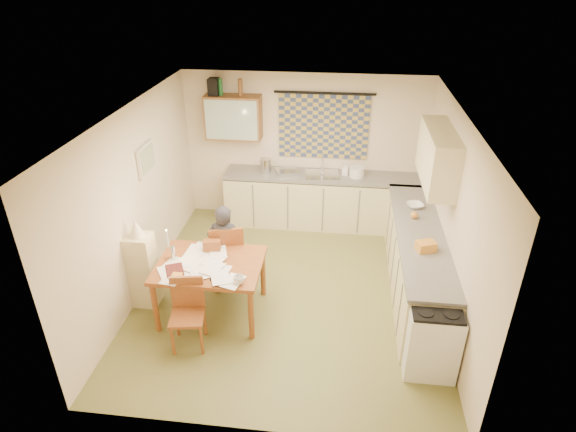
# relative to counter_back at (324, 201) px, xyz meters

# --- Properties ---
(floor) EXTENTS (4.00, 4.50, 0.02)m
(floor) POSITION_rel_counter_back_xyz_m (-0.36, -1.95, -0.46)
(floor) COLOR brown
(floor) RESTS_ON ground
(ceiling) EXTENTS (4.00, 4.50, 0.02)m
(ceiling) POSITION_rel_counter_back_xyz_m (-0.36, -1.95, 2.06)
(ceiling) COLOR white
(ceiling) RESTS_ON floor
(wall_back) EXTENTS (4.00, 0.02, 2.50)m
(wall_back) POSITION_rel_counter_back_xyz_m (-0.36, 0.31, 0.80)
(wall_back) COLOR beige
(wall_back) RESTS_ON floor
(wall_front) EXTENTS (4.00, 0.02, 2.50)m
(wall_front) POSITION_rel_counter_back_xyz_m (-0.36, -4.21, 0.80)
(wall_front) COLOR beige
(wall_front) RESTS_ON floor
(wall_left) EXTENTS (0.02, 4.50, 2.50)m
(wall_left) POSITION_rel_counter_back_xyz_m (-2.37, -1.95, 0.80)
(wall_left) COLOR beige
(wall_left) RESTS_ON floor
(wall_right) EXTENTS (0.02, 4.50, 2.50)m
(wall_right) POSITION_rel_counter_back_xyz_m (1.65, -1.95, 0.80)
(wall_right) COLOR beige
(wall_right) RESTS_ON floor
(window_blind) EXTENTS (1.45, 0.03, 1.05)m
(window_blind) POSITION_rel_counter_back_xyz_m (-0.06, 0.27, 1.20)
(window_blind) COLOR navy
(window_blind) RESTS_ON wall_back
(curtain_rod) EXTENTS (1.60, 0.04, 0.04)m
(curtain_rod) POSITION_rel_counter_back_xyz_m (-0.06, 0.25, 1.75)
(curtain_rod) COLOR black
(curtain_rod) RESTS_ON wall_back
(wall_cabinet) EXTENTS (0.90, 0.34, 0.70)m
(wall_cabinet) POSITION_rel_counter_back_xyz_m (-1.51, 0.13, 1.35)
(wall_cabinet) COLOR brown
(wall_cabinet) RESTS_ON wall_back
(wall_cabinet_glass) EXTENTS (0.84, 0.02, 0.64)m
(wall_cabinet_glass) POSITION_rel_counter_back_xyz_m (-1.51, -0.04, 1.35)
(wall_cabinet_glass) COLOR #99B2A5
(wall_cabinet_glass) RESTS_ON wall_back
(upper_cabinet_right) EXTENTS (0.34, 1.30, 0.70)m
(upper_cabinet_right) POSITION_rel_counter_back_xyz_m (1.47, -1.40, 1.40)
(upper_cabinet_right) COLOR #D1C28B
(upper_cabinet_right) RESTS_ON wall_right
(framed_print) EXTENTS (0.04, 0.50, 0.40)m
(framed_print) POSITION_rel_counter_back_xyz_m (-2.33, -1.55, 1.25)
(framed_print) COLOR beige
(framed_print) RESTS_ON wall_left
(print_canvas) EXTENTS (0.01, 0.42, 0.32)m
(print_canvas) POSITION_rel_counter_back_xyz_m (-2.31, -1.55, 1.25)
(print_canvas) COLOR beige
(print_canvas) RESTS_ON wall_left
(counter_back) EXTENTS (3.30, 0.62, 0.92)m
(counter_back) POSITION_rel_counter_back_xyz_m (0.00, 0.00, 0.00)
(counter_back) COLOR #D1C28B
(counter_back) RESTS_ON floor
(counter_right) EXTENTS (0.62, 2.95, 0.92)m
(counter_right) POSITION_rel_counter_back_xyz_m (1.34, -1.70, -0.00)
(counter_right) COLOR #D1C28B
(counter_right) RESTS_ON floor
(stove) EXTENTS (0.55, 0.55, 0.86)m
(stove) POSITION_rel_counter_back_xyz_m (1.34, -3.14, -0.02)
(stove) COLOR white
(stove) RESTS_ON floor
(sink) EXTENTS (0.60, 0.52, 0.10)m
(sink) POSITION_rel_counter_back_xyz_m (-0.04, 0.00, 0.43)
(sink) COLOR silver
(sink) RESTS_ON counter_back
(tap) EXTENTS (0.04, 0.04, 0.28)m
(tap) POSITION_rel_counter_back_xyz_m (-0.06, 0.18, 0.61)
(tap) COLOR silver
(tap) RESTS_ON counter_back
(dish_rack) EXTENTS (0.44, 0.41, 0.06)m
(dish_rack) POSITION_rel_counter_back_xyz_m (-0.63, 0.00, 0.50)
(dish_rack) COLOR silver
(dish_rack) RESTS_ON counter_back
(kettle) EXTENTS (0.23, 0.23, 0.24)m
(kettle) POSITION_rel_counter_back_xyz_m (-0.98, 0.00, 0.59)
(kettle) COLOR silver
(kettle) RESTS_ON counter_back
(mixing_bowl) EXTENTS (0.29, 0.29, 0.16)m
(mixing_bowl) POSITION_rel_counter_back_xyz_m (0.51, 0.00, 0.55)
(mixing_bowl) COLOR white
(mixing_bowl) RESTS_ON counter_back
(soap_bottle) EXTENTS (0.14, 0.14, 0.21)m
(soap_bottle) POSITION_rel_counter_back_xyz_m (0.33, 0.05, 0.57)
(soap_bottle) COLOR white
(soap_bottle) RESTS_ON counter_back
(bowl) EXTENTS (0.36, 0.36, 0.06)m
(bowl) POSITION_rel_counter_back_xyz_m (1.34, -1.00, 0.50)
(bowl) COLOR white
(bowl) RESTS_ON counter_right
(orange_bag) EXTENTS (0.26, 0.23, 0.12)m
(orange_bag) POSITION_rel_counter_back_xyz_m (1.34, -2.16, 0.53)
(orange_bag) COLOR orange
(orange_bag) RESTS_ON counter_right
(fruit_orange) EXTENTS (0.10, 0.10, 0.10)m
(fruit_orange) POSITION_rel_counter_back_xyz_m (1.29, -1.34, 0.52)
(fruit_orange) COLOR orange
(fruit_orange) RESTS_ON counter_right
(speaker) EXTENTS (0.16, 0.20, 0.26)m
(speaker) POSITION_rel_counter_back_xyz_m (-1.80, 0.13, 1.83)
(speaker) COLOR black
(speaker) RESTS_ON wall_cabinet
(bottle_green) EXTENTS (0.08, 0.08, 0.26)m
(bottle_green) POSITION_rel_counter_back_xyz_m (-1.69, 0.13, 1.83)
(bottle_green) COLOR #195926
(bottle_green) RESTS_ON wall_cabinet
(bottle_brown) EXTENTS (0.09, 0.09, 0.26)m
(bottle_brown) POSITION_rel_counter_back_xyz_m (-1.38, 0.13, 1.83)
(bottle_brown) COLOR brown
(bottle_brown) RESTS_ON wall_cabinet
(dining_table) EXTENTS (1.30, 0.99, 0.75)m
(dining_table) POSITION_rel_counter_back_xyz_m (-1.28, -2.50, -0.07)
(dining_table) COLOR brown
(dining_table) RESTS_ON floor
(chair_far) EXTENTS (0.55, 0.55, 0.99)m
(chair_far) POSITION_rel_counter_back_xyz_m (-1.22, -1.89, -0.14)
(chair_far) COLOR brown
(chair_far) RESTS_ON floor
(chair_near) EXTENTS (0.44, 0.44, 0.85)m
(chair_near) POSITION_rel_counter_back_xyz_m (-1.41, -3.10, -0.19)
(chair_near) COLOR brown
(chair_near) RESTS_ON floor
(person) EXTENTS (0.47, 0.31, 1.28)m
(person) POSITION_rel_counter_back_xyz_m (-1.22, -1.98, 0.19)
(person) COLOR black
(person) RESTS_ON floor
(shelf_stand) EXTENTS (0.32, 0.30, 1.03)m
(shelf_stand) POSITION_rel_counter_back_xyz_m (-2.20, -2.42, 0.06)
(shelf_stand) COLOR #D1C28B
(shelf_stand) RESTS_ON floor
(lampshade) EXTENTS (0.20, 0.20, 0.22)m
(lampshade) POSITION_rel_counter_back_xyz_m (-2.20, -2.42, 0.68)
(lampshade) COLOR beige
(lampshade) RESTS_ON shelf_stand
(letter_rack) EXTENTS (0.23, 0.12, 0.16)m
(letter_rack) POSITION_rel_counter_back_xyz_m (-1.32, -2.23, 0.38)
(letter_rack) COLOR brown
(letter_rack) RESTS_ON dining_table
(mug) EXTENTS (0.16, 0.16, 0.10)m
(mug) POSITION_rel_counter_back_xyz_m (-0.84, -2.87, 0.35)
(mug) COLOR white
(mug) RESTS_ON dining_table
(magazine) EXTENTS (0.41, 0.43, 0.03)m
(magazine) POSITION_rel_counter_back_xyz_m (-1.75, -2.76, 0.31)
(magazine) COLOR maroon
(magazine) RESTS_ON dining_table
(book) EXTENTS (0.23, 0.28, 0.02)m
(book) POSITION_rel_counter_back_xyz_m (-1.67, -2.62, 0.31)
(book) COLOR orange
(book) RESTS_ON dining_table
(orange_box) EXTENTS (0.12, 0.08, 0.04)m
(orange_box) POSITION_rel_counter_back_xyz_m (-1.59, -2.82, 0.32)
(orange_box) COLOR orange
(orange_box) RESTS_ON dining_table
(eyeglasses) EXTENTS (0.14, 0.08, 0.02)m
(eyeglasses) POSITION_rel_counter_back_xyz_m (-1.13, -2.82, 0.31)
(eyeglasses) COLOR black
(eyeglasses) RESTS_ON dining_table
(candle_holder) EXTENTS (0.07, 0.07, 0.18)m
(candle_holder) POSITION_rel_counter_back_xyz_m (-1.76, -2.45, 0.39)
(candle_holder) COLOR silver
(candle_holder) RESTS_ON dining_table
(candle) EXTENTS (0.03, 0.03, 0.22)m
(candle) POSITION_rel_counter_back_xyz_m (-1.80, -2.46, 0.59)
(candle) COLOR white
(candle) RESTS_ON dining_table
(candle_flame) EXTENTS (0.02, 0.02, 0.02)m
(candle_flame) POSITION_rel_counter_back_xyz_m (-1.80, -2.46, 0.71)
(candle_flame) COLOR #FFCC66
(candle_flame) RESTS_ON dining_table
(papers) EXTENTS (1.13, 0.99, 0.03)m
(papers) POSITION_rel_counter_back_xyz_m (-1.39, -2.58, 0.31)
(papers) COLOR white
(papers) RESTS_ON dining_table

